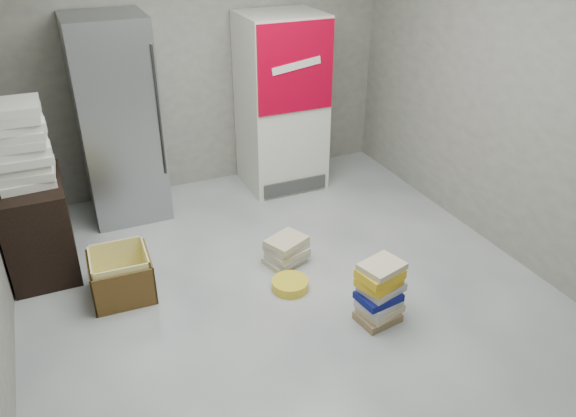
{
  "coord_description": "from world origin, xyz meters",
  "views": [
    {
      "loc": [
        -1.44,
        -3.04,
        2.74
      ],
      "look_at": [
        0.2,
        0.7,
        0.49
      ],
      "focal_mm": 35.0,
      "sensor_mm": 36.0,
      "label": 1
    }
  ],
  "objects_px": {
    "coke_cooler": "(282,103)",
    "phonebook_stack_main": "(380,292)",
    "steel_fridge": "(118,121)",
    "cardboard_box": "(122,278)",
    "wood_shelf": "(38,226)"
  },
  "relations": [
    {
      "from": "coke_cooler",
      "to": "phonebook_stack_main",
      "type": "xyz_separation_m",
      "value": [
        -0.26,
        -2.43,
        -0.66
      ]
    },
    {
      "from": "steel_fridge",
      "to": "cardboard_box",
      "type": "xyz_separation_m",
      "value": [
        -0.3,
        -1.37,
        -0.8
      ]
    },
    {
      "from": "cardboard_box",
      "to": "steel_fridge",
      "type": "bearing_deg",
      "value": 79.89
    },
    {
      "from": "steel_fridge",
      "to": "phonebook_stack_main",
      "type": "height_order",
      "value": "steel_fridge"
    },
    {
      "from": "wood_shelf",
      "to": "cardboard_box",
      "type": "distance_m",
      "value": 0.87
    },
    {
      "from": "coke_cooler",
      "to": "phonebook_stack_main",
      "type": "distance_m",
      "value": 2.53
    },
    {
      "from": "steel_fridge",
      "to": "cardboard_box",
      "type": "distance_m",
      "value": 1.61
    },
    {
      "from": "phonebook_stack_main",
      "to": "coke_cooler",
      "type": "bearing_deg",
      "value": 69.45
    },
    {
      "from": "coke_cooler",
      "to": "wood_shelf",
      "type": "distance_m",
      "value": 2.63
    },
    {
      "from": "coke_cooler",
      "to": "wood_shelf",
      "type": "bearing_deg",
      "value": -163.72
    },
    {
      "from": "phonebook_stack_main",
      "to": "steel_fridge",
      "type": "bearing_deg",
      "value": 105.32
    },
    {
      "from": "coke_cooler",
      "to": "phonebook_stack_main",
      "type": "bearing_deg",
      "value": -96.19
    },
    {
      "from": "steel_fridge",
      "to": "wood_shelf",
      "type": "height_order",
      "value": "steel_fridge"
    },
    {
      "from": "wood_shelf",
      "to": "cardboard_box",
      "type": "height_order",
      "value": "wood_shelf"
    },
    {
      "from": "steel_fridge",
      "to": "wood_shelf",
      "type": "xyz_separation_m",
      "value": [
        -0.83,
        -0.73,
        -0.55
      ]
    }
  ]
}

